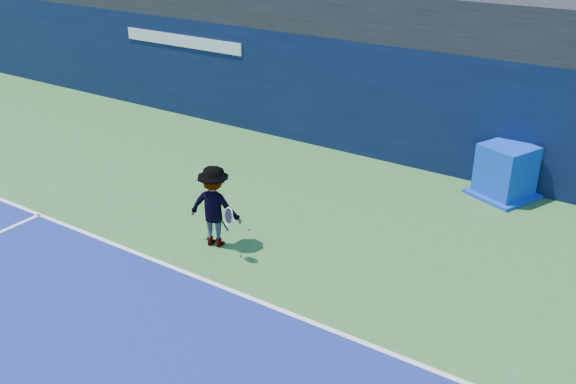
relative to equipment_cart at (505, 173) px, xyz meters
name	(u,v)px	position (x,y,z in m)	size (l,w,h in m)	color
ground	(84,382)	(-3.07, -9.60, -0.56)	(80.00, 80.00, 0.00)	#336A30
baseline	(218,285)	(-3.07, -6.60, -0.55)	(24.00, 0.10, 0.01)	white
stadium_band	(424,13)	(-3.07, 1.90, 3.04)	(36.00, 3.00, 1.20)	black
back_wall_assembly	(401,102)	(-3.07, 0.90, 0.94)	(36.00, 1.03, 3.00)	#091432
equipment_cart	(505,173)	(0.00, 0.00, 0.00)	(1.67, 1.67, 1.23)	#0D36C0
tennis_player	(215,206)	(-4.05, -5.44, 0.27)	(1.34, 0.84, 1.66)	silver
tennis_ball	(220,172)	(-4.37, -4.86, 0.72)	(0.07, 0.07, 0.07)	#C6EB1A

